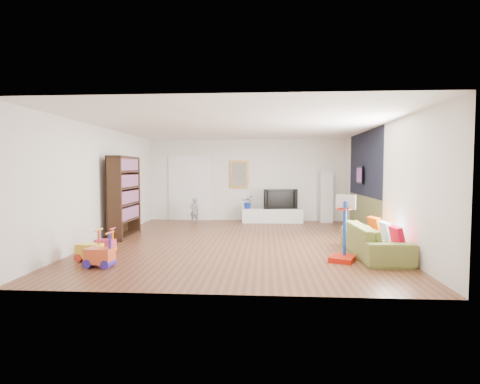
# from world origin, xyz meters

# --- Properties ---
(floor) EXTENTS (6.50, 7.50, 0.00)m
(floor) POSITION_xyz_m (0.00, 0.00, 0.00)
(floor) COLOR brown
(floor) RESTS_ON ground
(ceiling) EXTENTS (6.50, 7.50, 0.00)m
(ceiling) POSITION_xyz_m (0.00, 0.00, 2.70)
(ceiling) COLOR white
(ceiling) RESTS_ON ground
(wall_back) EXTENTS (6.50, 0.00, 2.70)m
(wall_back) POSITION_xyz_m (0.00, 3.75, 1.35)
(wall_back) COLOR silver
(wall_back) RESTS_ON ground
(wall_front) EXTENTS (6.50, 0.00, 2.70)m
(wall_front) POSITION_xyz_m (0.00, -3.75, 1.35)
(wall_front) COLOR silver
(wall_front) RESTS_ON ground
(wall_left) EXTENTS (0.00, 7.50, 2.70)m
(wall_left) POSITION_xyz_m (-3.25, 0.00, 1.35)
(wall_left) COLOR silver
(wall_left) RESTS_ON ground
(wall_right) EXTENTS (0.00, 7.50, 2.70)m
(wall_right) POSITION_xyz_m (3.25, 0.00, 1.35)
(wall_right) COLOR silver
(wall_right) RESTS_ON ground
(navy_accent) EXTENTS (0.01, 3.20, 1.70)m
(navy_accent) POSITION_xyz_m (3.23, 1.40, 1.85)
(navy_accent) COLOR black
(navy_accent) RESTS_ON wall_right
(olive_wainscot) EXTENTS (0.01, 3.20, 1.00)m
(olive_wainscot) POSITION_xyz_m (3.23, 1.40, 0.50)
(olive_wainscot) COLOR brown
(olive_wainscot) RESTS_ON wall_right
(doorway) EXTENTS (1.45, 0.06, 2.10)m
(doorway) POSITION_xyz_m (-1.90, 3.71, 1.05)
(doorway) COLOR white
(doorway) RESTS_ON ground
(painting_back) EXTENTS (0.62, 0.06, 0.92)m
(painting_back) POSITION_xyz_m (-0.25, 3.71, 1.55)
(painting_back) COLOR gold
(painting_back) RESTS_ON wall_back
(artwork_right) EXTENTS (0.04, 0.56, 0.46)m
(artwork_right) POSITION_xyz_m (3.17, 1.60, 1.55)
(artwork_right) COLOR #7F3F8C
(artwork_right) RESTS_ON wall_right
(media_console) EXTENTS (1.94, 0.55, 0.45)m
(media_console) POSITION_xyz_m (0.85, 3.27, 0.22)
(media_console) COLOR silver
(media_console) RESTS_ON ground
(tall_cabinet) EXTENTS (0.40, 0.40, 1.63)m
(tall_cabinet) POSITION_xyz_m (2.58, 3.50, 0.82)
(tall_cabinet) COLOR silver
(tall_cabinet) RESTS_ON ground
(bookshelf) EXTENTS (0.38, 1.39, 2.03)m
(bookshelf) POSITION_xyz_m (-2.92, 0.45, 1.01)
(bookshelf) COLOR #301D11
(bookshelf) RESTS_ON ground
(sofa) EXTENTS (0.88, 2.12, 0.61)m
(sofa) POSITION_xyz_m (2.76, -1.26, 0.31)
(sofa) COLOR olive
(sofa) RESTS_ON ground
(basketball_hoop) EXTENTS (0.60, 0.64, 1.23)m
(basketball_hoop) POSITION_xyz_m (2.05, -1.74, 0.62)
(basketball_hoop) COLOR #B11406
(basketball_hoop) RESTS_ON ground
(ride_on_yellow) EXTENTS (0.48, 0.33, 0.60)m
(ride_on_yellow) POSITION_xyz_m (-2.64, -2.04, 0.30)
(ride_on_yellow) COLOR yellow
(ride_on_yellow) RESTS_ON ground
(ride_on_orange) EXTENTS (0.49, 0.33, 0.62)m
(ride_on_orange) POSITION_xyz_m (-2.26, -2.46, 0.31)
(ride_on_orange) COLOR #E1542B
(ride_on_orange) RESTS_ON ground
(ride_on_pink) EXTENTS (0.40, 0.27, 0.51)m
(ride_on_pink) POSITION_xyz_m (-2.64, -1.35, 0.25)
(ride_on_pink) COLOR #D73563
(ride_on_pink) RESTS_ON ground
(child) EXTENTS (0.35, 0.31, 0.80)m
(child) POSITION_xyz_m (-1.62, 2.96, 0.40)
(child) COLOR slate
(child) RESTS_ON ground
(tv) EXTENTS (1.11, 0.38, 0.63)m
(tv) POSITION_xyz_m (1.09, 3.27, 0.77)
(tv) COLOR black
(tv) RESTS_ON media_console
(vase_plant) EXTENTS (0.42, 0.38, 0.42)m
(vase_plant) POSITION_xyz_m (0.07, 3.25, 0.66)
(vase_plant) COLOR navy
(vase_plant) RESTS_ON media_console
(pillow_left) EXTENTS (0.14, 0.39, 0.38)m
(pillow_left) POSITION_xyz_m (2.99, -1.87, 0.48)
(pillow_left) COLOR #BC0422
(pillow_left) RESTS_ON sofa
(pillow_center) EXTENTS (0.13, 0.38, 0.37)m
(pillow_center) POSITION_xyz_m (2.99, -1.26, 0.48)
(pillow_center) COLOR silver
(pillow_center) RESTS_ON sofa
(pillow_right) EXTENTS (0.20, 0.42, 0.41)m
(pillow_right) POSITION_xyz_m (2.96, -0.62, 0.48)
(pillow_right) COLOR #B13400
(pillow_right) RESTS_ON sofa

